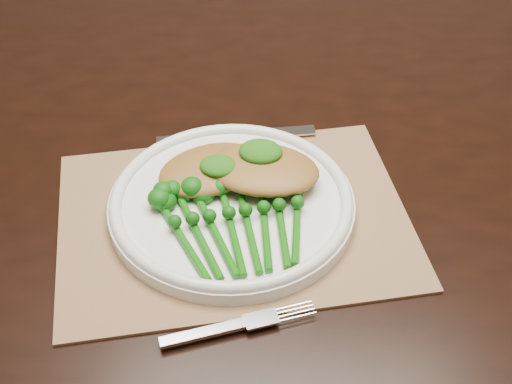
# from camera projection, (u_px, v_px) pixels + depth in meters

# --- Properties ---
(dining_table) EXTENTS (1.70, 1.08, 0.75)m
(dining_table) POSITION_uv_depth(u_px,v_px,m) (284.00, 314.00, 1.22)
(dining_table) COLOR black
(dining_table) RESTS_ON ground
(placemat) EXTENTS (0.48, 0.41, 0.00)m
(placemat) POSITION_uv_depth(u_px,v_px,m) (234.00, 218.00, 0.86)
(placemat) COLOR #8E6A48
(placemat) RESTS_ON dining_table
(dinner_plate) EXTENTS (0.30, 0.30, 0.03)m
(dinner_plate) POSITION_uv_depth(u_px,v_px,m) (232.00, 202.00, 0.85)
(dinner_plate) COLOR white
(dinner_plate) RESTS_ON placemat
(knife) EXTENTS (0.21, 0.07, 0.01)m
(knife) POSITION_uv_depth(u_px,v_px,m) (221.00, 137.00, 0.96)
(knife) COLOR silver
(knife) RESTS_ON placemat
(fork) EXTENTS (0.16, 0.08, 0.01)m
(fork) POSITION_uv_depth(u_px,v_px,m) (249.00, 322.00, 0.73)
(fork) COLOR silver
(fork) RESTS_ON placemat
(chicken_fillet_left) EXTENTS (0.16, 0.15, 0.03)m
(chicken_fillet_left) POSITION_uv_depth(u_px,v_px,m) (211.00, 169.00, 0.87)
(chicken_fillet_left) COLOR olive
(chicken_fillet_left) RESTS_ON dinner_plate
(chicken_fillet_right) EXTENTS (0.15, 0.11, 0.03)m
(chicken_fillet_right) POSITION_uv_depth(u_px,v_px,m) (262.00, 169.00, 0.86)
(chicken_fillet_right) COLOR olive
(chicken_fillet_right) RESTS_ON dinner_plate
(pesto_dollop_left) EXTENTS (0.05, 0.04, 0.02)m
(pesto_dollop_left) POSITION_uv_depth(u_px,v_px,m) (219.00, 166.00, 0.85)
(pesto_dollop_left) COLOR #154B0A
(pesto_dollop_left) RESTS_ON chicken_fillet_left
(pesto_dollop_right) EXTENTS (0.05, 0.04, 0.02)m
(pesto_dollop_right) POSITION_uv_depth(u_px,v_px,m) (261.00, 152.00, 0.86)
(pesto_dollop_right) COLOR #154B0A
(pesto_dollop_right) RESTS_ON chicken_fillet_right
(broccolini_bundle) EXTENTS (0.20, 0.22, 0.04)m
(broccolini_bundle) POSITION_uv_depth(u_px,v_px,m) (240.00, 229.00, 0.81)
(broccolini_bundle) COLOR #125A0B
(broccolini_bundle) RESTS_ON dinner_plate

